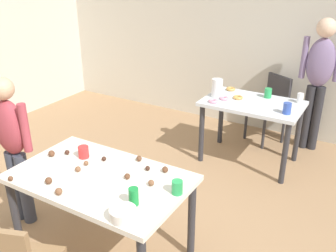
{
  "coord_description": "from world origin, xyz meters",
  "views": [
    {
      "loc": [
        1.54,
        -1.74,
        2.21
      ],
      "look_at": [
        0.04,
        0.8,
        0.9
      ],
      "focal_mm": 39.96,
      "sensor_mm": 36.0,
      "label": 1
    }
  ],
  "objects": [
    {
      "name": "mixing_bowl",
      "position": [
        0.34,
        -0.27,
        0.79
      ],
      "size": [
        0.17,
        0.17,
        0.07
      ],
      "primitive_type": "cylinder",
      "color": "white",
      "rests_on": "dining_table_near"
    },
    {
      "name": "donut_far_2",
      "position": [
        0.17,
        2.16,
        0.77
      ],
      "size": [
        0.11,
        0.11,
        0.03
      ],
      "primitive_type": "torus",
      "color": "gold",
      "rests_on": "dining_table_far"
    },
    {
      "name": "dining_table_far",
      "position": [
        0.35,
        2.15,
        0.64
      ],
      "size": [
        1.09,
        0.7,
        0.75
      ],
      "color": "silver",
      "rests_on": "ground_plane"
    },
    {
      "name": "donut_far_1",
      "position": [
        -0.03,
        1.91,
        0.77
      ],
      "size": [
        0.11,
        0.11,
        0.03
      ],
      "primitive_type": "torus",
      "color": "pink",
      "rests_on": "dining_table_far"
    },
    {
      "name": "donut_far_0",
      "position": [
        0.04,
        2.06,
        0.77
      ],
      "size": [
        0.1,
        0.1,
        0.03
      ],
      "primitive_type": "torus",
      "color": "pink",
      "rests_on": "dining_table_far"
    },
    {
      "name": "cup_far_1",
      "position": [
        0.81,
        2.39,
        0.81
      ],
      "size": [
        0.07,
        0.07,
        0.11
      ],
      "primitive_type": "cylinder",
      "color": "white",
      "rests_on": "dining_table_far"
    },
    {
      "name": "cup_near_0",
      "position": [
        -0.4,
        0.21,
        0.8
      ],
      "size": [
        0.08,
        0.08,
        0.1
      ],
      "primitive_type": "cylinder",
      "color": "red",
      "rests_on": "dining_table_near"
    },
    {
      "name": "cup_near_1",
      "position": [
        0.5,
        0.14,
        0.8
      ],
      "size": [
        0.08,
        0.08,
        0.1
      ],
      "primitive_type": "cylinder",
      "color": "green",
      "rests_on": "dining_table_near"
    },
    {
      "name": "cake_ball_8",
      "position": [
        -0.3,
        0.12,
        0.77
      ],
      "size": [
        0.04,
        0.04,
        0.04
      ],
      "primitive_type": "sphere",
      "color": "brown",
      "rests_on": "dining_table_near"
    },
    {
      "name": "cake_ball_0",
      "position": [
        -0.62,
        -0.33,
        0.77
      ],
      "size": [
        0.04,
        0.04,
        0.04
      ],
      "primitive_type": "sphere",
      "color": "brown",
      "rests_on": "dining_table_near"
    },
    {
      "name": "person_adult_far",
      "position": [
        0.89,
        2.87,
        0.98
      ],
      "size": [
        0.46,
        0.24,
        1.62
      ],
      "color": "#28282D",
      "rests_on": "ground_plane"
    },
    {
      "name": "wall_back",
      "position": [
        0.0,
        3.2,
        1.3
      ],
      "size": [
        6.4,
        0.1,
        2.6
      ],
      "primitive_type": "cube",
      "color": "beige",
      "rests_on": "ground_plane"
    },
    {
      "name": "cake_ball_11",
      "position": [
        -0.35,
        -0.22,
        0.78
      ],
      "size": [
        0.05,
        0.05,
        0.05
      ],
      "primitive_type": "sphere",
      "color": "brown",
      "rests_on": "dining_table_near"
    },
    {
      "name": "fork_near",
      "position": [
        -0.02,
        -0.21,
        0.75
      ],
      "size": [
        0.17,
        0.02,
        0.01
      ],
      "primitive_type": "cube",
      "color": "silver",
      "rests_on": "dining_table_near"
    },
    {
      "name": "cake_ball_10",
      "position": [
        0.15,
        0.3,
        0.77
      ],
      "size": [
        0.04,
        0.04,
        0.04
      ],
      "primitive_type": "sphere",
      "color": "#3D2319",
      "rests_on": "dining_table_near"
    },
    {
      "name": "pitcher_far",
      "position": [
        -0.07,
        2.1,
        0.86
      ],
      "size": [
        0.13,
        0.13,
        0.21
      ],
      "primitive_type": "cylinder",
      "color": "white",
      "rests_on": "dining_table_far"
    },
    {
      "name": "cup_far_2",
      "position": [
        0.45,
        2.37,
        0.81
      ],
      "size": [
        0.08,
        0.08,
        0.11
      ],
      "primitive_type": "cylinder",
      "color": "green",
      "rests_on": "dining_table_far"
    },
    {
      "name": "cake_ball_1",
      "position": [
        -0.55,
        0.17,
        0.77
      ],
      "size": [
        0.04,
        0.04,
        0.04
      ],
      "primitive_type": "sphere",
      "color": "#3D2319",
      "rests_on": "dining_table_near"
    },
    {
      "name": "cake_ball_4",
      "position": [
        0.28,
        0.34,
        0.77
      ],
      "size": [
        0.05,
        0.05,
        0.05
      ],
      "primitive_type": "sphere",
      "color": "brown",
      "rests_on": "dining_table_near"
    },
    {
      "name": "cake_ball_3",
      "position": [
        0.29,
        0.13,
        0.77
      ],
      "size": [
        0.04,
        0.04,
        0.04
      ],
      "primitive_type": "sphere",
      "color": "brown",
      "rests_on": "dining_table_near"
    },
    {
      "name": "cake_ball_2",
      "position": [
        -0.29,
        0.01,
        0.77
      ],
      "size": [
        0.04,
        0.04,
        0.04
      ],
      "primitive_type": "sphere",
      "color": "brown",
      "rests_on": "dining_table_near"
    },
    {
      "name": "person_girl_near",
      "position": [
        -1.05,
        0.04,
        0.81
      ],
      "size": [
        0.45,
        0.21,
        1.37
      ],
      "color": "#383D4C",
      "rests_on": "ground_plane"
    },
    {
      "name": "donut_far_3",
      "position": [
        -0.02,
        2.41,
        0.77
      ],
      "size": [
        0.11,
        0.11,
        0.03
      ],
      "primitive_type": "torus",
      "color": "gold",
      "rests_on": "dining_table_far"
    },
    {
      "name": "soda_can",
      "position": [
        0.32,
        -0.11,
        0.81
      ],
      "size": [
        0.07,
        0.07,
        0.12
      ],
      "primitive_type": "cylinder",
      "color": "#198438",
      "rests_on": "dining_table_near"
    },
    {
      "name": "cup_far_0",
      "position": [
        0.77,
        1.98,
        0.81
      ],
      "size": [
        0.08,
        0.08,
        0.12
      ],
      "primitive_type": "cylinder",
      "color": "#3351B2",
      "rests_on": "dining_table_far"
    },
    {
      "name": "cake_ball_6",
      "position": [
        -0.19,
        -0.28,
        0.78
      ],
      "size": [
        0.05,
        0.05,
        0.05
      ],
      "primitive_type": "sphere",
      "color": "brown",
      "rests_on": "dining_table_near"
    },
    {
      "name": "cake_ball_7",
      "position": [
        0.02,
        0.38,
        0.77
      ],
      "size": [
        0.04,
        0.04,
        0.04
      ],
      "primitive_type": "sphere",
      "color": "brown",
      "rests_on": "dining_table_near"
    },
    {
      "name": "cake_ball_9",
      "position": [
        0.09,
        0.12,
        0.77
      ],
      "size": [
        0.04,
        0.04,
        0.04
      ],
      "primitive_type": "sphere",
      "color": "brown",
      "rests_on": "dining_table_near"
    },
    {
      "name": "cake_ball_12",
      "position": [
        -0.64,
        0.08,
        0.78
      ],
      "size": [
        0.05,
        0.05,
        0.05
      ],
      "primitive_type": "sphere",
      "color": "brown",
      "rests_on": "dining_table_near"
    },
    {
      "name": "chair_far_table",
      "position": [
        0.38,
        2.84,
        0.5
      ],
      "size": [
        0.55,
        0.55,
        0.87
      ],
      "color": "#2D2D33",
      "rests_on": "ground_plane"
    },
    {
      "name": "cake_ball_5",
      "position": [
        -0.23,
        0.24,
        0.77
      ],
      "size": [
        0.04,
        0.04,
        0.04
      ],
      "primitive_type": "sphere",
      "color": "#3D2319",
      "rests_on": "dining_table_near"
    },
    {
      "name": "dining_table_near",
      "position": [
        -0.11,
        0.05,
        0.66
      ],
      "size": [
        1.32,
        0.8,
        0.75
      ],
      "color": "silver",
      "rests_on": "ground_plane"
    }
  ]
}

